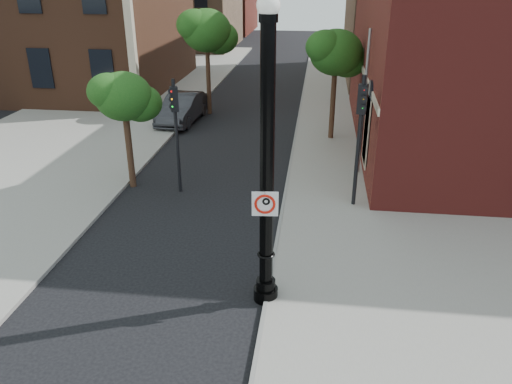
# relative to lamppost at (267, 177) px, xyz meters

# --- Properties ---
(ground) EXTENTS (120.00, 120.00, 0.00)m
(ground) POSITION_rel_lamppost_xyz_m (-2.02, -0.80, -3.32)
(ground) COLOR black
(ground) RESTS_ON ground
(sidewalk_right) EXTENTS (8.00, 60.00, 0.12)m
(sidewalk_right) POSITION_rel_lamppost_xyz_m (3.98, 9.20, -3.26)
(sidewalk_right) COLOR gray
(sidewalk_right) RESTS_ON ground
(sidewalk_left) EXTENTS (10.00, 50.00, 0.12)m
(sidewalk_left) POSITION_rel_lamppost_xyz_m (-11.02, 17.20, -3.26)
(sidewalk_left) COLOR gray
(sidewalk_left) RESTS_ON ground
(curb_edge) EXTENTS (0.10, 60.00, 0.14)m
(curb_edge) POSITION_rel_lamppost_xyz_m (0.03, 9.20, -3.25)
(curb_edge) COLOR gray
(curb_edge) RESTS_ON ground
(lamppost) EXTENTS (0.61, 0.61, 7.19)m
(lamppost) POSITION_rel_lamppost_xyz_m (0.00, 0.00, 0.00)
(lamppost) COLOR black
(lamppost) RESTS_ON ground
(no_parking_sign) EXTENTS (0.60, 0.10, 0.60)m
(no_parking_sign) POSITION_rel_lamppost_xyz_m (-0.01, -0.18, -0.58)
(no_parking_sign) COLOR white
(no_parking_sign) RESTS_ON ground
(parked_car) EXTENTS (1.92, 4.72, 1.52)m
(parked_car) POSITION_rel_lamppost_xyz_m (-6.16, 15.20, -2.56)
(parked_car) COLOR #2A2A2F
(parked_car) RESTS_ON ground
(traffic_signal_left) EXTENTS (0.33, 0.37, 4.18)m
(traffic_signal_left) POSITION_rel_lamppost_xyz_m (-3.89, 6.21, -0.51)
(traffic_signal_left) COLOR black
(traffic_signal_left) RESTS_ON ground
(traffic_signal_right) EXTENTS (0.34, 0.40, 4.57)m
(traffic_signal_right) POSITION_rel_lamppost_xyz_m (2.45, 5.64, -0.24)
(traffic_signal_right) COLOR black
(traffic_signal_right) RESTS_ON ground
(utility_pole) EXTENTS (0.11, 0.11, 5.65)m
(utility_pole) POSITION_rel_lamppost_xyz_m (2.78, 8.73, -0.50)
(utility_pole) COLOR #999999
(utility_pole) RESTS_ON ground
(street_tree_a) EXTENTS (2.40, 2.17, 4.33)m
(street_tree_a) POSITION_rel_lamppost_xyz_m (-5.76, 6.48, 0.09)
(street_tree_a) COLOR #382216
(street_tree_a) RESTS_ON ground
(street_tree_b) EXTENTS (3.16, 2.85, 5.69)m
(street_tree_b) POSITION_rel_lamppost_xyz_m (-5.05, 17.11, 1.17)
(street_tree_b) COLOR #382216
(street_tree_b) RESTS_ON ground
(street_tree_c) EXTENTS (2.87, 2.59, 5.16)m
(street_tree_c) POSITION_rel_lamppost_xyz_m (1.78, 13.12, 0.75)
(street_tree_c) COLOR #382216
(street_tree_c) RESTS_ON ground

